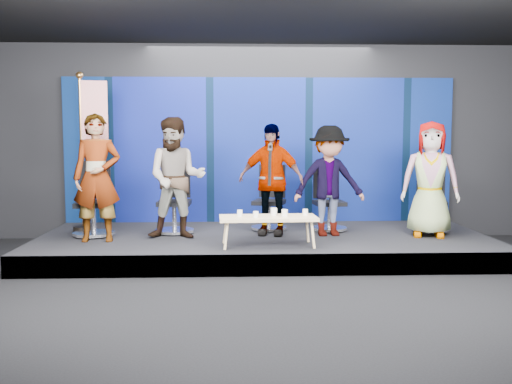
{
  "coord_description": "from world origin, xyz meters",
  "views": [
    {
      "loc": [
        -0.47,
        -6.39,
        1.86
      ],
      "look_at": [
        -0.13,
        2.4,
        0.99
      ],
      "focal_mm": 40.0,
      "sensor_mm": 36.0,
      "label": 1
    }
  ],
  "objects_px": {
    "panelist_a": "(97,178)",
    "chair_b": "(175,210)",
    "panelist_e": "(430,179)",
    "coffee_table": "(268,219)",
    "chair_c": "(270,208)",
    "mug_c": "(274,212)",
    "chair_d": "(329,209)",
    "mug_a": "(240,213)",
    "panelist_d": "(329,181)",
    "flag_stand": "(90,148)",
    "chair_a": "(94,211)",
    "mug_d": "(285,213)",
    "mug_e": "(305,212)",
    "mug_b": "(256,214)",
    "chair_e": "(431,209)",
    "panelist_b": "(176,178)",
    "panelist_c": "(271,180)"
  },
  "relations": [
    {
      "from": "panelist_a",
      "to": "panelist_d",
      "type": "bearing_deg",
      "value": 1.37
    },
    {
      "from": "mug_c",
      "to": "panelist_b",
      "type": "bearing_deg",
      "value": 158.7
    },
    {
      "from": "chair_c",
      "to": "mug_c",
      "type": "bearing_deg",
      "value": -74.49
    },
    {
      "from": "mug_a",
      "to": "panelist_e",
      "type": "bearing_deg",
      "value": 12.25
    },
    {
      "from": "panelist_a",
      "to": "chair_b",
      "type": "bearing_deg",
      "value": 29.02
    },
    {
      "from": "panelist_e",
      "to": "coffee_table",
      "type": "distance_m",
      "value": 2.7
    },
    {
      "from": "mug_c",
      "to": "mug_e",
      "type": "bearing_deg",
      "value": -1.36
    },
    {
      "from": "coffee_table",
      "to": "mug_e",
      "type": "height_order",
      "value": "mug_e"
    },
    {
      "from": "coffee_table",
      "to": "panelist_e",
      "type": "bearing_deg",
      "value": 15.25
    },
    {
      "from": "panelist_a",
      "to": "flag_stand",
      "type": "distance_m",
      "value": 0.93
    },
    {
      "from": "chair_b",
      "to": "chair_d",
      "type": "distance_m",
      "value": 2.53
    },
    {
      "from": "mug_a",
      "to": "flag_stand",
      "type": "height_order",
      "value": "flag_stand"
    },
    {
      "from": "mug_d",
      "to": "chair_d",
      "type": "bearing_deg",
      "value": 57.66
    },
    {
      "from": "panelist_d",
      "to": "mug_b",
      "type": "bearing_deg",
      "value": -147.08
    },
    {
      "from": "mug_e",
      "to": "flag_stand",
      "type": "xyz_separation_m",
      "value": [
        -3.32,
        1.15,
        0.89
      ]
    },
    {
      "from": "mug_b",
      "to": "flag_stand",
      "type": "xyz_separation_m",
      "value": [
        -2.6,
        1.35,
        0.89
      ]
    },
    {
      "from": "flag_stand",
      "to": "chair_d",
      "type": "bearing_deg",
      "value": -11.2
    },
    {
      "from": "chair_a",
      "to": "coffee_table",
      "type": "height_order",
      "value": "chair_a"
    },
    {
      "from": "mug_b",
      "to": "panelist_c",
      "type": "bearing_deg",
      "value": 74.91
    },
    {
      "from": "panelist_a",
      "to": "chair_d",
      "type": "relative_size",
      "value": 1.78
    },
    {
      "from": "chair_b",
      "to": "mug_a",
      "type": "height_order",
      "value": "chair_b"
    },
    {
      "from": "panelist_b",
      "to": "flag_stand",
      "type": "bearing_deg",
      "value": 159.14
    },
    {
      "from": "chair_a",
      "to": "mug_a",
      "type": "xyz_separation_m",
      "value": [
        2.27,
        -0.9,
        0.08
      ]
    },
    {
      "from": "panelist_c",
      "to": "mug_a",
      "type": "relative_size",
      "value": 19.56
    },
    {
      "from": "chair_b",
      "to": "mug_c",
      "type": "xyz_separation_m",
      "value": [
        1.53,
        -1.06,
        0.1
      ]
    },
    {
      "from": "chair_a",
      "to": "flag_stand",
      "type": "xyz_separation_m",
      "value": [
        -0.11,
        0.3,
        0.98
      ]
    },
    {
      "from": "mug_a",
      "to": "chair_b",
      "type": "bearing_deg",
      "value": 132.7
    },
    {
      "from": "panelist_c",
      "to": "chair_e",
      "type": "distance_m",
      "value": 2.71
    },
    {
      "from": "chair_e",
      "to": "panelist_e",
      "type": "bearing_deg",
      "value": -94.76
    },
    {
      "from": "flag_stand",
      "to": "panelist_b",
      "type": "bearing_deg",
      "value": -34.3
    },
    {
      "from": "chair_b",
      "to": "panelist_d",
      "type": "distance_m",
      "value": 2.51
    },
    {
      "from": "coffee_table",
      "to": "mug_c",
      "type": "relative_size",
      "value": 12.9
    },
    {
      "from": "chair_c",
      "to": "mug_b",
      "type": "height_order",
      "value": "chair_c"
    },
    {
      "from": "panelist_e",
      "to": "mug_d",
      "type": "relative_size",
      "value": 17.54
    },
    {
      "from": "mug_a",
      "to": "coffee_table",
      "type": "bearing_deg",
      "value": -7.7
    },
    {
      "from": "panelist_b",
      "to": "panelist_e",
      "type": "relative_size",
      "value": 1.03
    },
    {
      "from": "coffee_table",
      "to": "mug_a",
      "type": "bearing_deg",
      "value": 172.3
    },
    {
      "from": "panelist_a",
      "to": "chair_c",
      "type": "xyz_separation_m",
      "value": [
        2.61,
        0.94,
        -0.59
      ]
    },
    {
      "from": "chair_b",
      "to": "chair_d",
      "type": "bearing_deg",
      "value": 4.56
    },
    {
      "from": "chair_e",
      "to": "chair_b",
      "type": "bearing_deg",
      "value": -163.48
    },
    {
      "from": "chair_d",
      "to": "mug_a",
      "type": "relative_size",
      "value": 11.88
    },
    {
      "from": "mug_b",
      "to": "mug_e",
      "type": "bearing_deg",
      "value": 15.71
    },
    {
      "from": "chair_c",
      "to": "chair_e",
      "type": "relative_size",
      "value": 0.98
    },
    {
      "from": "chair_c",
      "to": "coffee_table",
      "type": "height_order",
      "value": "chair_c"
    },
    {
      "from": "panelist_b",
      "to": "mug_e",
      "type": "height_order",
      "value": "panelist_b"
    },
    {
      "from": "panelist_b",
      "to": "flag_stand",
      "type": "distance_m",
      "value": 1.6
    },
    {
      "from": "panelist_a",
      "to": "chair_e",
      "type": "bearing_deg",
      "value": 3.19
    },
    {
      "from": "mug_d",
      "to": "mug_a",
      "type": "bearing_deg",
      "value": 173.71
    },
    {
      "from": "panelist_b",
      "to": "mug_d",
      "type": "height_order",
      "value": "panelist_b"
    },
    {
      "from": "chair_c",
      "to": "coffee_table",
      "type": "distance_m",
      "value": 1.42
    }
  ]
}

